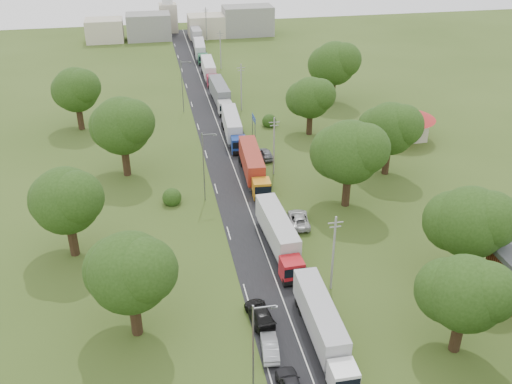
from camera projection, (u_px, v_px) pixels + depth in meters
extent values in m
plane|color=#334818|center=(267.00, 257.00, 66.46)|extent=(260.00, 260.00, 0.00)
cube|color=black|center=(238.00, 180.00, 83.71)|extent=(8.00, 200.00, 0.04)
cylinder|color=slate|center=(255.00, 130.00, 95.55)|extent=(0.12, 0.12, 4.00)
cylinder|color=slate|center=(252.00, 125.00, 97.62)|extent=(0.12, 0.12, 4.00)
cube|color=navy|center=(254.00, 118.00, 95.82)|extent=(0.06, 3.00, 1.00)
cube|color=silver|center=(254.00, 118.00, 95.82)|extent=(0.07, 3.10, 0.06)
cylinder|color=gray|center=(333.00, 254.00, 59.21)|extent=(0.24, 0.24, 9.00)
cube|color=gray|center=(336.00, 223.00, 57.40)|extent=(1.60, 0.10, 0.10)
cube|color=gray|center=(335.00, 227.00, 57.64)|extent=(1.20, 0.10, 0.10)
cylinder|color=gray|center=(274.00, 147.00, 83.37)|extent=(0.24, 0.24, 9.00)
cube|color=gray|center=(274.00, 122.00, 81.55)|extent=(1.60, 0.10, 0.10)
cube|color=gray|center=(274.00, 126.00, 81.79)|extent=(1.20, 0.10, 0.10)
cylinder|color=gray|center=(241.00, 88.00, 107.52)|extent=(0.24, 0.24, 9.00)
cube|color=gray|center=(241.00, 68.00, 105.71)|extent=(1.60, 0.10, 0.10)
cube|color=gray|center=(241.00, 70.00, 105.94)|extent=(1.20, 0.10, 0.10)
cylinder|color=gray|center=(221.00, 50.00, 131.67)|extent=(0.24, 0.24, 9.00)
cube|color=gray|center=(220.00, 34.00, 129.86)|extent=(1.60, 0.10, 0.10)
cube|color=gray|center=(220.00, 36.00, 130.10)|extent=(1.20, 0.10, 0.10)
cylinder|color=gray|center=(206.00, 24.00, 155.82)|extent=(0.24, 0.24, 9.00)
cube|color=gray|center=(206.00, 10.00, 154.01)|extent=(1.60, 0.10, 0.10)
cube|color=gray|center=(206.00, 12.00, 154.25)|extent=(1.20, 0.10, 0.10)
cylinder|color=slate|center=(253.00, 354.00, 45.89)|extent=(0.16, 0.16, 10.00)
cube|color=slate|center=(264.00, 307.00, 43.80)|extent=(1.80, 0.10, 0.10)
cube|color=slate|center=(275.00, 307.00, 44.01)|extent=(0.50, 0.22, 0.15)
cylinder|color=slate|center=(204.00, 167.00, 76.08)|extent=(0.16, 0.16, 10.00)
cube|color=slate|center=(209.00, 134.00, 73.99)|extent=(1.80, 0.10, 0.10)
cube|color=slate|center=(215.00, 135.00, 74.20)|extent=(0.50, 0.22, 0.15)
cylinder|color=slate|center=(182.00, 87.00, 106.27)|extent=(0.16, 0.16, 10.00)
cube|color=slate|center=(186.00, 62.00, 104.18)|extent=(1.80, 0.10, 0.10)
cube|color=slate|center=(190.00, 62.00, 104.39)|extent=(0.50, 0.22, 0.15)
cylinder|color=#382616|center=(457.00, 334.00, 52.40)|extent=(1.04, 1.04, 3.85)
sphere|color=#1E370F|center=(466.00, 293.00, 50.17)|extent=(7.00, 7.00, 7.00)
sphere|color=#1E370F|center=(487.00, 292.00, 49.16)|extent=(5.50, 5.50, 5.50)
sphere|color=#1E370F|center=(448.00, 291.00, 51.32)|extent=(6.00, 6.00, 6.00)
cylinder|color=#382616|center=(462.00, 262.00, 61.96)|extent=(1.08, 1.08, 4.20)
sphere|color=#1E370F|center=(471.00, 222.00, 59.52)|extent=(7.70, 7.70, 7.70)
sphere|color=#1E370F|center=(490.00, 220.00, 58.41)|extent=(6.05, 6.05, 6.05)
sphere|color=#1E370F|center=(454.00, 221.00, 60.78)|extent=(6.60, 6.60, 6.60)
cylinder|color=#382616|center=(346.00, 190.00, 76.21)|extent=(1.12, 1.12, 4.55)
sphere|color=#1E370F|center=(350.00, 152.00, 73.56)|extent=(8.40, 8.40, 8.40)
sphere|color=#1E370F|center=(365.00, 149.00, 72.35)|extent=(6.60, 6.60, 6.60)
sphere|color=#1E370F|center=(337.00, 152.00, 74.93)|extent=(7.20, 7.20, 7.20)
cylinder|color=#382616|center=(386.00, 161.00, 84.73)|extent=(1.08, 1.08, 4.20)
sphere|color=#1E370F|center=(390.00, 129.00, 82.29)|extent=(7.70, 7.70, 7.70)
sphere|color=#1E370F|center=(403.00, 125.00, 81.18)|extent=(6.05, 6.05, 6.05)
sphere|color=#1E370F|center=(379.00, 129.00, 83.55)|extent=(6.60, 6.60, 6.60)
cylinder|color=#382616|center=(309.00, 124.00, 98.28)|extent=(1.04, 1.04, 3.85)
sphere|color=#1E370F|center=(311.00, 98.00, 96.06)|extent=(7.00, 7.00, 7.00)
sphere|color=#1E370F|center=(320.00, 95.00, 95.05)|extent=(5.50, 5.50, 5.50)
sphere|color=#1E370F|center=(303.00, 98.00, 97.20)|extent=(6.00, 6.00, 6.00)
cylinder|color=#382616|center=(333.00, 91.00, 112.59)|extent=(1.12, 1.12, 4.55)
sphere|color=#1E370F|center=(334.00, 63.00, 109.93)|extent=(8.40, 8.40, 8.40)
sphere|color=#1E370F|center=(344.00, 60.00, 108.72)|extent=(6.60, 6.60, 6.60)
sphere|color=#1E370F|center=(326.00, 65.00, 111.31)|extent=(7.20, 7.20, 7.20)
cylinder|color=#382616|center=(136.00, 316.00, 54.28)|extent=(1.08, 1.08, 4.20)
sphere|color=#1E370F|center=(130.00, 272.00, 51.84)|extent=(7.70, 7.70, 7.70)
sphere|color=#1E370F|center=(145.00, 270.00, 50.73)|extent=(6.05, 6.05, 6.05)
sphere|color=#1E370F|center=(118.00, 270.00, 53.10)|extent=(6.60, 6.60, 6.60)
cylinder|color=#382616|center=(73.00, 239.00, 66.03)|extent=(1.08, 1.08, 4.20)
sphere|color=#1E370F|center=(66.00, 201.00, 63.59)|extent=(7.70, 7.70, 7.70)
sphere|color=#1E370F|center=(77.00, 198.00, 62.48)|extent=(6.05, 6.05, 6.05)
sphere|color=#1E370F|center=(58.00, 200.00, 64.85)|extent=(6.60, 6.60, 6.60)
cylinder|color=#382616|center=(126.00, 161.00, 84.22)|extent=(1.12, 1.12, 4.55)
sphere|color=#1E370F|center=(122.00, 126.00, 81.56)|extent=(8.40, 8.40, 8.40)
sphere|color=#1E370F|center=(132.00, 122.00, 80.35)|extent=(6.60, 6.60, 6.60)
sphere|color=#1E370F|center=(114.00, 126.00, 82.94)|extent=(7.20, 7.20, 7.20)
cylinder|color=#382616|center=(80.00, 118.00, 100.19)|extent=(1.08, 1.08, 4.20)
sphere|color=#1E370F|center=(76.00, 90.00, 97.75)|extent=(7.70, 7.70, 7.70)
sphere|color=#1E370F|center=(83.00, 87.00, 96.64)|extent=(6.05, 6.05, 6.05)
sphere|color=#1E370F|center=(70.00, 91.00, 99.01)|extent=(6.60, 6.60, 6.60)
cube|color=#BDB69D|center=(403.00, 128.00, 96.49)|extent=(7.00, 5.00, 4.00)
cone|color=maroon|center=(405.00, 111.00, 95.11)|extent=(10.08, 10.08, 1.80)
cube|color=gray|center=(149.00, 27.00, 157.97)|extent=(12.00, 8.00, 7.00)
cube|color=#BDB69D|center=(206.00, 26.00, 160.93)|extent=(10.00, 8.00, 6.00)
cube|color=gray|center=(248.00, 21.00, 162.50)|extent=(14.00, 8.00, 8.00)
cube|color=#BDB69D|center=(105.00, 30.00, 156.17)|extent=(10.00, 8.00, 6.00)
cube|color=#BDB69D|center=(169.00, 18.00, 165.66)|extent=(5.00, 5.00, 8.00)
cylinder|color=silver|center=(167.00, 0.00, 163.27)|extent=(3.20, 3.20, 2.00)
cube|color=white|center=(343.00, 377.00, 48.35)|extent=(2.31, 2.31, 2.38)
cube|color=slate|center=(320.00, 331.00, 54.47)|extent=(2.28, 10.98, 0.29)
cube|color=#B0AFB4|center=(320.00, 315.00, 53.90)|extent=(2.47, 11.26, 2.86)
cylinder|color=black|center=(339.00, 378.00, 49.57)|extent=(2.24, 0.95, 0.95)
cylinder|color=black|center=(310.00, 310.00, 57.46)|extent=(2.24, 0.95, 0.95)
cylinder|color=black|center=(306.00, 301.00, 58.69)|extent=(2.24, 0.95, 0.95)
cube|color=#AC131B|center=(292.00, 269.00, 61.85)|extent=(2.46, 2.46, 2.45)
cube|color=black|center=(295.00, 273.00, 60.66)|extent=(2.26, 0.12, 1.08)
cube|color=slate|center=(294.00, 283.00, 61.34)|extent=(2.17, 0.34, 0.34)
cube|color=slate|center=(277.00, 241.00, 68.15)|extent=(2.75, 11.38, 0.29)
cube|color=#BABABA|center=(277.00, 227.00, 67.56)|extent=(2.96, 11.68, 2.95)
cylinder|color=black|center=(293.00, 282.00, 61.58)|extent=(2.31, 0.98, 0.98)
cylinder|color=black|center=(290.00, 272.00, 63.10)|extent=(2.31, 0.98, 0.98)
cylinder|color=black|center=(271.00, 228.00, 71.23)|extent=(2.31, 0.98, 0.98)
cylinder|color=black|center=(269.00, 222.00, 72.50)|extent=(2.31, 0.98, 0.98)
cube|color=orange|center=(261.00, 188.00, 78.20)|extent=(2.51, 2.51, 2.48)
cube|color=black|center=(263.00, 190.00, 77.00)|extent=(2.28, 0.15, 1.09)
cube|color=slate|center=(263.00, 199.00, 77.69)|extent=(2.19, 0.37, 0.35)
cube|color=slate|center=(252.00, 172.00, 84.56)|extent=(2.92, 11.50, 0.30)
cube|color=maroon|center=(252.00, 160.00, 83.96)|extent=(3.14, 11.81, 2.97)
cylinder|color=black|center=(263.00, 198.00, 77.93)|extent=(2.33, 0.99, 0.99)
cylinder|color=black|center=(260.00, 192.00, 79.46)|extent=(2.33, 0.99, 0.99)
cylinder|color=black|center=(248.00, 163.00, 87.66)|extent=(2.33, 0.99, 0.99)
cylinder|color=black|center=(246.00, 159.00, 88.95)|extent=(2.33, 0.99, 0.99)
cube|color=navy|center=(239.00, 145.00, 91.44)|extent=(2.47, 2.47, 2.44)
cube|color=black|center=(240.00, 145.00, 90.26)|extent=(2.24, 0.15, 1.07)
cube|color=slate|center=(240.00, 153.00, 90.94)|extent=(2.15, 0.37, 0.34)
cube|color=slate|center=(232.00, 133.00, 97.69)|extent=(2.86, 11.31, 0.29)
cube|color=#BCBCC1|center=(232.00, 123.00, 97.11)|extent=(3.08, 11.62, 2.92)
cylinder|color=black|center=(240.00, 153.00, 91.17)|extent=(2.29, 0.97, 0.97)
cylinder|color=black|center=(238.00, 148.00, 92.68)|extent=(2.29, 0.97, 0.97)
cylinder|color=black|center=(229.00, 127.00, 100.75)|extent=(2.29, 0.97, 0.97)
cylinder|color=black|center=(228.00, 124.00, 102.01)|extent=(2.29, 0.97, 0.97)
cube|color=#B8B8B8|center=(225.00, 108.00, 106.39)|extent=(2.46, 2.46, 2.50)
cube|color=black|center=(226.00, 108.00, 105.17)|extent=(2.30, 0.08, 1.10)
cube|color=slate|center=(226.00, 115.00, 105.87)|extent=(2.21, 0.30, 0.35)
cube|color=slate|center=(220.00, 99.00, 112.82)|extent=(2.59, 11.57, 0.30)
cube|color=slate|center=(219.00, 90.00, 112.22)|extent=(2.80, 11.88, 3.01)
cylinder|color=black|center=(226.00, 115.00, 106.11)|extent=(2.35, 1.00, 1.00)
cylinder|color=black|center=(224.00, 111.00, 107.67)|extent=(2.35, 1.00, 1.00)
cylinder|color=black|center=(218.00, 95.00, 115.96)|extent=(2.35, 1.00, 1.00)
cylinder|color=black|center=(217.00, 93.00, 117.26)|extent=(2.35, 1.00, 1.00)
cube|color=#AB1A36|center=(212.00, 81.00, 121.19)|extent=(2.35, 2.35, 2.38)
cube|color=black|center=(213.00, 81.00, 120.04)|extent=(2.19, 0.09, 1.05)
cube|color=slate|center=(213.00, 87.00, 120.70)|extent=(2.10, 0.31, 0.33)
cube|color=slate|center=(209.00, 75.00, 127.29)|extent=(2.52, 11.00, 0.29)
cube|color=silver|center=(208.00, 67.00, 126.73)|extent=(2.72, 11.29, 2.85)
cylinder|color=black|center=(213.00, 86.00, 120.93)|extent=(2.24, 0.95, 0.95)
cylinder|color=black|center=(212.00, 84.00, 122.40)|extent=(2.24, 0.95, 0.95)
cylinder|color=black|center=(207.00, 72.00, 130.28)|extent=(2.24, 0.95, 0.95)
cylinder|color=black|center=(206.00, 70.00, 131.51)|extent=(2.24, 0.95, 0.95)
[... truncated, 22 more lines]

